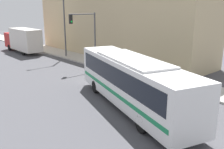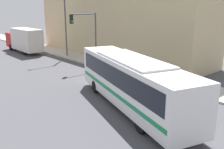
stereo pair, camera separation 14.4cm
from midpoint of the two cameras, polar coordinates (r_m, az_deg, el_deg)
The scene contains 9 objects.
ground_plane at distance 16.61m, azimuth 6.46°, elevation -7.33°, with size 120.00×120.00×0.00m, color #47474C.
sidewalk at distance 35.51m, azimuth -11.01°, elevation 4.80°, with size 3.17×70.00×0.15m.
building_facade at distance 33.21m, azimuth 0.57°, elevation 12.34°, with size 6.00×26.98×9.31m.
city_bus at distance 15.87m, azimuth 4.69°, elevation -1.14°, with size 5.93×11.93×3.28m.
delivery_truck at distance 37.84m, azimuth -19.35°, elevation 7.54°, with size 2.20×8.47×3.40m.
fire_hydrant at distance 21.96m, azimuth 9.77°, elevation -0.37°, with size 0.20×0.27×0.73m.
traffic_light_pole at distance 26.77m, azimuth -5.49°, elevation 10.10°, with size 3.28×0.35×5.60m.
parking_meter at distance 26.07m, azimuth -0.84°, elevation 3.56°, with size 0.14×0.14×1.35m.
street_lamp at distance 32.44m, azimuth -11.13°, elevation 12.89°, with size 3.13×0.28×8.48m.
Camera 2 is at (-11.38, -10.28, 6.36)m, focal length 40.00 mm.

